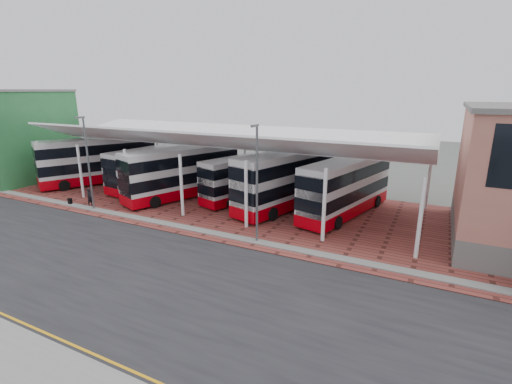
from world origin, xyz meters
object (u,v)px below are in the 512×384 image
(bus_1, at_px, (152,168))
(pedestrian, at_px, (90,197))
(bus_5, at_px, (346,187))
(bus_3, at_px, (247,178))
(bus_0, at_px, (98,161))
(bus_4, at_px, (289,180))
(bus_2, at_px, (182,173))

(bus_1, relative_size, pedestrian, 6.56)
(bus_1, xyz_separation_m, bus_5, (20.65, 0.33, 0.22))
(pedestrian, bearing_deg, bus_3, -57.74)
(bus_1, relative_size, bus_5, 0.90)
(bus_0, height_order, bus_5, bus_0)
(bus_1, distance_m, bus_4, 15.62)
(bus_3, bearing_deg, bus_2, -140.50)
(bus_1, relative_size, bus_4, 0.85)
(bus_0, height_order, pedestrian, bus_0)
(bus_3, relative_size, bus_4, 0.83)
(pedestrian, bearing_deg, bus_1, -6.99)
(bus_1, height_order, bus_5, bus_5)
(bus_0, height_order, bus_4, bus_0)
(bus_5, bearing_deg, bus_1, -165.21)
(pedestrian, bearing_deg, bus_0, 39.45)
(bus_3, distance_m, bus_4, 4.58)
(bus_0, distance_m, bus_5, 27.29)
(bus_4, relative_size, pedestrian, 7.71)
(bus_0, height_order, bus_1, bus_0)
(bus_2, distance_m, bus_5, 15.49)
(bus_2, bearing_deg, bus_3, 42.67)
(bus_0, bearing_deg, bus_5, 31.49)
(bus_4, bearing_deg, bus_1, -163.53)
(bus_0, bearing_deg, bus_2, 26.26)
(bus_4, height_order, bus_5, bus_4)
(bus_0, relative_size, bus_5, 1.03)
(bus_1, relative_size, bus_3, 1.03)
(pedestrian, bearing_deg, bus_2, -46.99)
(bus_1, height_order, bus_4, bus_4)
(bus_0, bearing_deg, bus_3, 34.47)
(bus_4, height_order, pedestrian, bus_4)
(bus_1, distance_m, bus_2, 5.54)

